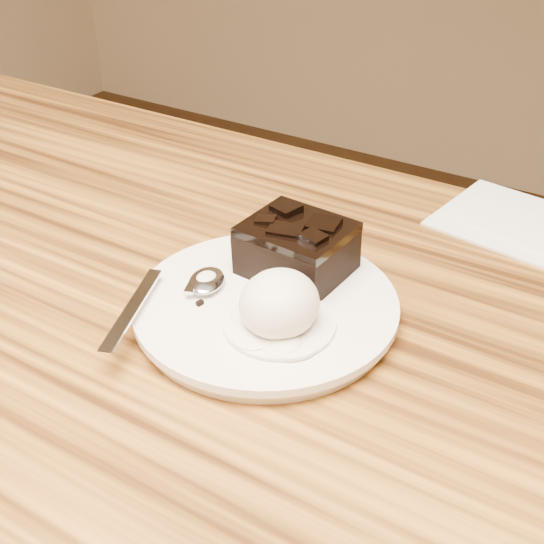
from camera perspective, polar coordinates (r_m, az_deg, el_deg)
The scene contains 9 objects.
plate at distance 0.59m, azimuth -0.51°, elevation -2.96°, with size 0.22×0.22×0.02m, color white.
brownie at distance 0.61m, azimuth 2.00°, elevation 1.66°, with size 0.09×0.07×0.04m, color black.
ice_cream_scoop at distance 0.55m, azimuth 0.59°, elevation -2.55°, with size 0.06×0.07×0.05m, color silver.
melt_puddle at distance 0.56m, azimuth 0.58°, elevation -4.24°, with size 0.09×0.09×0.00m, color white.
spoon at distance 0.60m, azimuth -5.28°, elevation -0.82°, with size 0.03×0.17×0.01m, color silver, non-canonical shape.
napkin at distance 0.78m, azimuth 18.49°, elevation 4.06°, with size 0.13×0.13×0.01m, color white.
crumb_a at distance 0.55m, azimuth 0.59°, elevation -4.48°, with size 0.01×0.01×0.00m, color black.
crumb_b at distance 0.55m, azimuth 0.98°, elevation -5.05°, with size 0.01×0.01×0.00m, color black.
crumb_c at distance 0.58m, azimuth -5.81°, elevation -2.50°, with size 0.01×0.00×0.00m, color black.
Camera 1 is at (0.37, -0.33, 1.11)m, focal length 46.93 mm.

